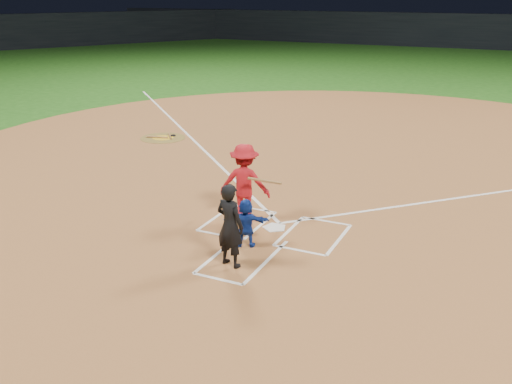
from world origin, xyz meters
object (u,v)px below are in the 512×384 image
at_px(on_deck_circle, 163,138).
at_px(batter_at_plate, 245,183).
at_px(home_plate, 275,228).
at_px(umpire, 230,225).
at_px(catcher, 246,223).

height_order(on_deck_circle, batter_at_plate, batter_at_plate).
bearing_deg(on_deck_circle, home_plate, -40.16).
bearing_deg(home_plate, on_deck_circle, -40.16).
relative_size(home_plate, on_deck_circle, 0.35).
relative_size(on_deck_circle, batter_at_plate, 0.89).
distance_m(umpire, batter_at_plate, 2.45).
height_order(catcher, umpire, umpire).
relative_size(on_deck_circle, umpire, 0.97).
bearing_deg(batter_at_plate, home_plate, -10.56).
distance_m(catcher, batter_at_plate, 1.57).
xyz_separation_m(home_plate, batter_at_plate, (-0.86, 0.16, 0.95)).
bearing_deg(on_deck_circle, umpire, -48.94).
distance_m(home_plate, batter_at_plate, 1.29).
relative_size(catcher, batter_at_plate, 0.57).
xyz_separation_m(on_deck_circle, batter_at_plate, (6.42, -5.99, 0.95)).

